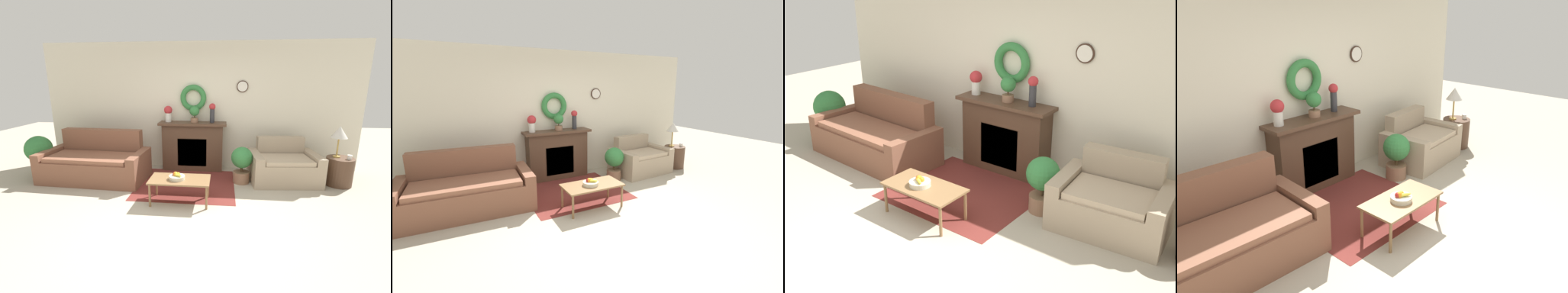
# 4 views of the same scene
# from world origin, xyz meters

# --- Properties ---
(ground_plane) EXTENTS (16.00, 16.00, 0.00)m
(ground_plane) POSITION_xyz_m (0.00, 0.00, 0.00)
(ground_plane) COLOR #ADA38E
(floor_rug) EXTENTS (1.80, 1.61, 0.01)m
(floor_rug) POSITION_xyz_m (-0.13, 1.37, 0.00)
(floor_rug) COLOR maroon
(floor_rug) RESTS_ON ground_plane
(wall_back) EXTENTS (6.80, 0.18, 2.70)m
(wall_back) POSITION_xyz_m (-0.00, 2.47, 1.36)
(wall_back) COLOR beige
(wall_back) RESTS_ON ground_plane
(fireplace) EXTENTS (1.43, 0.41, 1.05)m
(fireplace) POSITION_xyz_m (-0.11, 2.26, 0.53)
(fireplace) COLOR #4C3323
(fireplace) RESTS_ON ground_plane
(couch_left) EXTENTS (2.04, 1.05, 0.94)m
(couch_left) POSITION_xyz_m (-1.95, 1.49, 0.32)
(couch_left) COLOR brown
(couch_left) RESTS_ON ground_plane
(loveseat_right) EXTENTS (1.33, 0.96, 0.82)m
(loveseat_right) POSITION_xyz_m (1.71, 1.74, 0.30)
(loveseat_right) COLOR tan
(loveseat_right) RESTS_ON ground_plane
(coffee_table) EXTENTS (0.96, 0.51, 0.40)m
(coffee_table) POSITION_xyz_m (-0.13, 0.63, 0.36)
(coffee_table) COLOR olive
(coffee_table) RESTS_ON ground_plane
(fruit_bowl) EXTENTS (0.25, 0.25, 0.12)m
(fruit_bowl) POSITION_xyz_m (-0.17, 0.61, 0.44)
(fruit_bowl) COLOR beige
(fruit_bowl) RESTS_ON coffee_table
(side_table_by_loveseat) EXTENTS (0.49, 0.49, 0.53)m
(side_table_by_loveseat) POSITION_xyz_m (2.72, 1.66, 0.26)
(side_table_by_loveseat) COLOR #4C3323
(side_table_by_loveseat) RESTS_ON ground_plane
(table_lamp) EXTENTS (0.29, 0.29, 0.58)m
(table_lamp) POSITION_xyz_m (2.66, 1.71, 0.99)
(table_lamp) COLOR #B28E42
(table_lamp) RESTS_ON side_table_by_loveseat
(mug) EXTENTS (0.08, 0.08, 0.08)m
(mug) POSITION_xyz_m (2.83, 1.57, 0.57)
(mug) COLOR silver
(mug) RESTS_ON side_table_by_loveseat
(vase_on_mantel_left) EXTENTS (0.18, 0.18, 0.34)m
(vase_on_mantel_left) POSITION_xyz_m (-0.63, 2.27, 1.25)
(vase_on_mantel_left) COLOR silver
(vase_on_mantel_left) RESTS_ON fireplace
(vase_on_mantel_right) EXTENTS (0.14, 0.14, 0.40)m
(vase_on_mantel_right) POSITION_xyz_m (0.31, 2.27, 1.28)
(vase_on_mantel_right) COLOR #2D2D33
(vase_on_mantel_right) RESTS_ON fireplace
(potted_plant_on_mantel) EXTENTS (0.21, 0.21, 0.35)m
(potted_plant_on_mantel) POSITION_xyz_m (-0.07, 2.25, 1.25)
(potted_plant_on_mantel) COLOR #8E664C
(potted_plant_on_mantel) RESTS_ON fireplace
(potted_plant_floor_by_loveseat) EXTENTS (0.41, 0.41, 0.70)m
(potted_plant_floor_by_loveseat) POSITION_xyz_m (0.91, 1.58, 0.41)
(potted_plant_floor_by_loveseat) COLOR #8E664C
(potted_plant_floor_by_loveseat) RESTS_ON ground_plane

